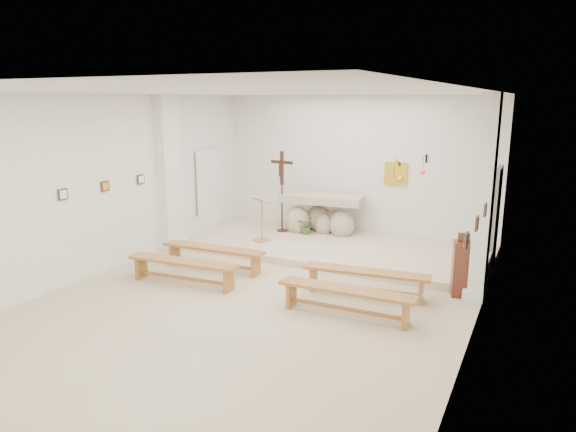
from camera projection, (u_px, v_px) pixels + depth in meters
The scene contains 27 objects.
ground at pixel (253, 302), 8.77m from camera, with size 7.00×10.00×0.00m, color #C8B790.
wall_left at pixel (96, 186), 9.91m from camera, with size 0.02×10.00×3.50m, color white.
wall_right at pixel (477, 225), 6.85m from camera, with size 0.02×10.00×3.50m, color white.
wall_back at pixel (355, 167), 12.73m from camera, with size 7.00×0.02×3.50m, color white.
ceiling at pixel (250, 92), 8.00m from camera, with size 7.00×10.00×0.02m, color silver.
sanctuary_platform at pixel (331, 247), 11.80m from camera, with size 6.98×3.00×0.15m, color beige.
pilaster_left at pixel (169, 173), 11.60m from camera, with size 0.26×0.55×3.50m, color white.
pilaster_right at pixel (485, 199), 8.64m from camera, with size 0.26×0.55×3.50m, color white.
gold_wall_relief at pixel (396, 174), 12.26m from camera, with size 0.55×0.04×0.55m, color gold.
sanctuary_lamp at pixel (423, 170), 11.70m from camera, with size 0.11×0.36×0.44m.
station_frame_left_front at pixel (63, 194), 9.21m from camera, with size 0.03×0.20×0.20m, color #472A1F.
station_frame_left_mid at pixel (105, 186), 10.08m from camera, with size 0.03×0.20×0.20m, color #472A1F.
station_frame_left_rear at pixel (141, 179), 10.95m from camera, with size 0.03×0.20×0.20m, color #472A1F.
station_frame_right_front at pixel (466, 241), 6.17m from camera, with size 0.03×0.20×0.20m, color #472A1F.
station_frame_right_mid at pixel (477, 224), 7.04m from camera, with size 0.03×0.20×0.20m, color #472A1F.
station_frame_right_rear at pixel (485, 210), 7.91m from camera, with size 0.03×0.20×0.20m, color #472A1F.
radiator_left at pixel (189, 230), 12.56m from camera, with size 0.10×0.85×0.52m, color silver.
radiator_right at pixel (486, 271), 9.55m from camera, with size 0.10×0.85×0.52m, color silver.
altar at pixel (321, 216), 12.75m from camera, with size 2.07×0.98×1.03m.
lectern at pixel (262, 219), 11.90m from camera, with size 0.46×0.43×1.06m.
crucifix_stand at pixel (282, 186), 12.66m from camera, with size 0.61×0.26×2.01m.
potted_plant at pixel (306, 225), 12.59m from camera, with size 0.41×0.35×0.45m, color #386026.
donation_pedestal at pixel (461, 268), 8.95m from camera, with size 0.38×0.38×1.14m.
bench_left_front at pixel (214, 253), 10.40m from camera, with size 2.23×0.47×0.47m.
bench_right_front at pixel (366, 277), 8.99m from camera, with size 2.24×0.61×0.47m.
bench_left_second at pixel (183, 266), 9.54m from camera, with size 2.24×0.54×0.47m.
bench_right_second at pixel (346, 295), 8.13m from camera, with size 2.23×0.42×0.47m.
Camera 1 is at (4.23, -7.08, 3.38)m, focal length 32.00 mm.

